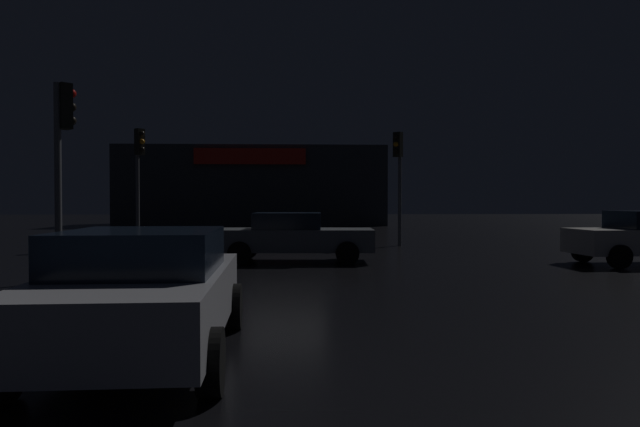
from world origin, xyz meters
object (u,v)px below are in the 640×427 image
Objects in this scene: traffic_signal_cross_left at (62,143)px; car_far at (293,236)px; store_building at (254,187)px; traffic_signal_main at (139,163)px; traffic_signal_opposite at (399,165)px; car_near at (143,291)px.

car_far is at bearing 37.50° from traffic_signal_cross_left.
traffic_signal_main is (-2.92, -21.97, 0.37)m from store_building.
traffic_signal_opposite is 7.63m from car_far.
store_building is at bearing 96.31° from car_far.
store_building is 31.65m from traffic_signal_cross_left.
store_building reaches higher than traffic_signal_opposite.
store_building is 38.11m from car_near.
traffic_signal_main is 1.04× the size of traffic_signal_cross_left.
traffic_signal_opposite is at bearing 1.14° from traffic_signal_main.
store_building is 4.31× the size of traffic_signal_opposite.
traffic_signal_cross_left is at bearing 117.92° from car_near.
traffic_signal_opposite is at bearing 46.49° from traffic_signal_cross_left.
car_far is (3.06, -27.65, -2.15)m from store_building.
traffic_signal_main reaches higher than traffic_signal_opposite.
car_far is at bearing 80.65° from car_near.
traffic_signal_opposite is at bearing -71.59° from store_building.
store_building is 4.53× the size of car_near.
car_near is (1.35, -38.03, -2.14)m from store_building.
store_building is 27.90m from car_far.
car_far is at bearing -125.47° from traffic_signal_opposite.
traffic_signal_opposite is at bearing 54.53° from car_far.
traffic_signal_main is 8.62m from car_far.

